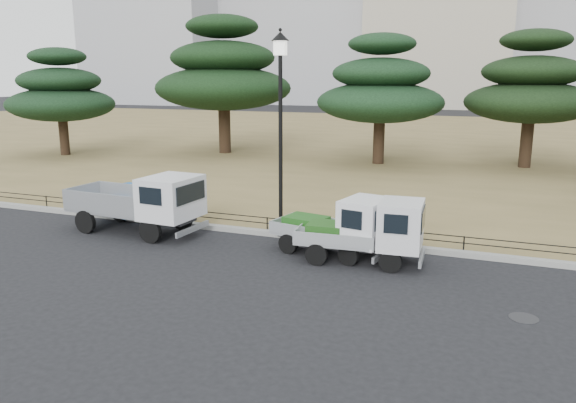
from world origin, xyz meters
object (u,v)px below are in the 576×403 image
at_px(truck_kei_rear, 369,231).
at_px(street_lamp, 280,99).
at_px(truck_large, 141,200).
at_px(tarp_pile, 125,201).
at_px(truck_kei_front, 339,226).

height_order(truck_kei_rear, street_lamp, street_lamp).
bearing_deg(truck_kei_rear, truck_large, 174.19).
bearing_deg(truck_kei_rear, street_lamp, 148.31).
height_order(truck_kei_rear, tarp_pile, truck_kei_rear).
relative_size(truck_large, tarp_pile, 2.34).
distance_m(truck_large, truck_kei_front, 6.51).
height_order(truck_large, tarp_pile, truck_large).
height_order(truck_kei_front, street_lamp, street_lamp).
relative_size(truck_kei_rear, street_lamp, 0.56).
bearing_deg(truck_kei_rear, tarp_pile, 165.64).
bearing_deg(street_lamp, tarp_pile, -179.98).
xyz_separation_m(truck_large, street_lamp, (4.20, 1.46, 3.18)).
distance_m(truck_kei_front, truck_kei_rear, 0.98).
height_order(truck_large, street_lamp, street_lamp).
xyz_separation_m(truck_kei_front, tarp_pile, (-8.26, 1.43, -0.27)).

